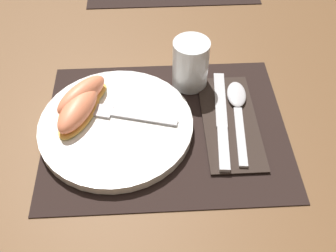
{
  "coord_description": "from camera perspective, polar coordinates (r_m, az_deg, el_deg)",
  "views": [
    {
      "loc": [
        -0.02,
        -0.43,
        0.51
      ],
      "look_at": [
        0.0,
        -0.02,
        0.02
      ],
      "focal_mm": 42.0,
      "sensor_mm": 36.0,
      "label": 1
    }
  ],
  "objects": [
    {
      "name": "ground_plane",
      "position": [
        0.67,
        -0.35,
        -0.3
      ],
      "size": [
        3.0,
        3.0,
        0.0
      ],
      "primitive_type": "plane",
      "color": "brown"
    },
    {
      "name": "placemat",
      "position": [
        0.66,
        -0.35,
        -0.19
      ],
      "size": [
        0.4,
        0.32,
        0.0
      ],
      "color": "black",
      "rests_on": "ground_plane"
    },
    {
      "name": "plate",
      "position": [
        0.66,
        -7.53,
        0.2
      ],
      "size": [
        0.26,
        0.26,
        0.02
      ],
      "color": "white",
      "rests_on": "placemat"
    },
    {
      "name": "juice_glass",
      "position": [
        0.71,
        3.28,
        8.68
      ],
      "size": [
        0.06,
        0.06,
        0.09
      ],
      "color": "silver",
      "rests_on": "placemat"
    },
    {
      "name": "napkin",
      "position": [
        0.68,
        8.96,
        0.72
      ],
      "size": [
        0.09,
        0.21,
        0.0
      ],
      "color": "#2D231E",
      "rests_on": "placemat"
    },
    {
      "name": "knife",
      "position": [
        0.67,
        7.78,
        0.87
      ],
      "size": [
        0.04,
        0.22,
        0.01
      ],
      "color": "#BCBCC1",
      "rests_on": "napkin"
    },
    {
      "name": "spoon",
      "position": [
        0.7,
        10.05,
        3.05
      ],
      "size": [
        0.04,
        0.19,
        0.01
      ],
      "color": "#BCBCC1",
      "rests_on": "napkin"
    },
    {
      "name": "fork",
      "position": [
        0.66,
        -7.54,
        1.83
      ],
      "size": [
        0.18,
        0.07,
        0.0
      ],
      "color": "#BCBCC1",
      "rests_on": "plate"
    },
    {
      "name": "citrus_wedge_0",
      "position": [
        0.68,
        -12.39,
        4.24
      ],
      "size": [
        0.1,
        0.11,
        0.04
      ],
      "color": "#F7C656",
      "rests_on": "plate"
    },
    {
      "name": "citrus_wedge_1",
      "position": [
        0.66,
        -12.87,
        2.36
      ],
      "size": [
        0.09,
        0.12,
        0.04
      ],
      "color": "#F7C656",
      "rests_on": "plate"
    }
  ]
}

